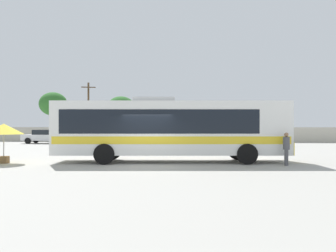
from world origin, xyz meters
TOP-DOWN VIEW (x-y plane):
  - ground_plane at (0.00, 10.00)m, footprint 300.00×300.00m
  - perimeter_wall at (0.00, 23.88)m, footprint 80.00×0.30m
  - coach_bus_white_yellow at (0.94, 1.66)m, footprint 12.41×3.59m
  - attendant_by_bus_door at (6.78, 0.45)m, footprint 0.45×0.45m
  - vendor_umbrella_secondary_yellow at (-7.48, 0.31)m, footprint 1.99×1.99m
  - parked_car_leftmost_white at (-14.01, 19.56)m, footprint 4.54×2.04m
  - parked_car_second_silver at (-8.37, 20.07)m, footprint 4.55×2.08m
  - parked_car_third_white at (-2.34, 20.35)m, footprint 4.57×2.00m
  - parked_car_rightmost_grey at (3.12, 20.41)m, footprint 4.47×2.20m
  - utility_pole_near at (-11.52, 26.92)m, footprint 1.76×0.61m
  - roadside_tree_left at (-17.86, 30.76)m, footprint 3.90×3.90m
  - roadside_tree_midleft at (-7.49, 28.00)m, footprint 3.85×3.85m
  - roadside_tree_midright at (-2.75, 28.43)m, footprint 3.24×3.24m

SIDE VIEW (x-z plane):
  - ground_plane at x=0.00m, z-range 0.00..0.00m
  - parked_car_third_white at x=-2.34m, z-range 0.05..1.51m
  - parked_car_second_silver at x=-8.37m, z-range 0.05..1.52m
  - parked_car_leftmost_white at x=-14.01m, z-range 0.05..1.53m
  - parked_car_rightmost_grey at x=3.12m, z-range 0.04..1.55m
  - perimeter_wall at x=0.00m, z-range 0.00..1.74m
  - attendant_by_bus_door at x=6.78m, z-range 0.10..1.71m
  - vendor_umbrella_secondary_yellow at x=-7.48m, z-range 0.70..2.74m
  - coach_bus_white_yellow at x=0.94m, z-range 0.12..3.55m
  - utility_pole_near at x=-11.52m, z-range 0.18..7.66m
  - roadside_tree_midright at x=-2.75m, z-range 1.30..6.71m
  - roadside_tree_midleft at x=-7.49m, z-range 1.23..6.99m
  - roadside_tree_left at x=-17.86m, z-range 1.64..8.30m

